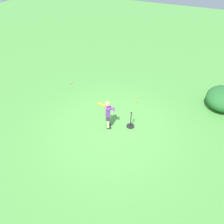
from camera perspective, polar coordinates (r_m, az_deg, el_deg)
The scene contains 6 objects.
ground_plane at distance 7.41m, azimuth -0.18°, elevation -4.62°, with size 40.00×40.00×0.00m, color #519942.
child_batter at distance 7.09m, azimuth -1.12°, elevation -0.05°, with size 0.64×0.33×1.08m.
play_ball_behind_batter at distance 10.05m, azimuth -10.92°, elevation 7.76°, with size 0.07×0.07×0.07m, color pink.
play_ball_far_right at distance 8.71m, azimuth 6.54°, elevation 2.95°, with size 0.07×0.07×0.07m, color orange.
batting_tee at distance 7.47m, azimuth 5.01°, elevation -3.29°, with size 0.28×0.28×0.62m.
shrub_left_background at distance 9.20m, azimuth 27.74°, elevation 3.24°, with size 1.26×1.44×0.83m, color #286B2D.
Camera 1 is at (2.47, -4.80, 5.08)m, focal length 33.99 mm.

